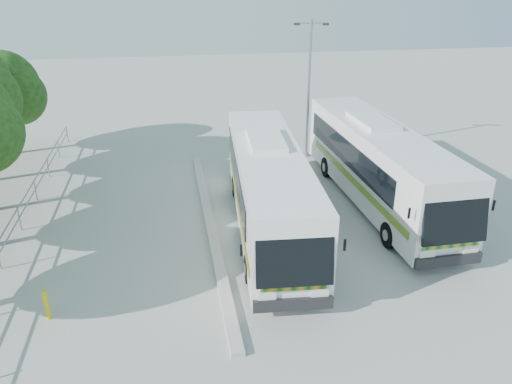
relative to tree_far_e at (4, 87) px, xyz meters
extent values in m
plane|color=#A2A29D|center=(12.63, -13.30, -3.89)|extent=(100.00, 100.00, 0.00)
cube|color=#B2B2AD|center=(10.33, -11.30, -3.81)|extent=(0.40, 16.00, 0.15)
cylinder|color=gray|center=(2.63, -9.30, -2.94)|extent=(0.06, 22.00, 0.06)
cylinder|color=gray|center=(2.63, -9.30, -3.34)|extent=(0.06, 22.00, 0.06)
cylinder|color=gray|center=(2.63, 0.70, -3.39)|extent=(0.06, 0.06, 1.00)
cylinder|color=#382314|center=(-0.07, 0.00, -2.50)|extent=(0.36, 0.36, 2.77)
sphere|color=#18350E|center=(-0.07, 0.00, 0.02)|extent=(4.03, 4.03, 4.03)
sphere|color=#18350E|center=(0.68, -0.50, -0.42)|extent=(3.28, 3.28, 3.28)
cube|color=white|center=(12.69, -11.89, -2.01)|extent=(3.44, 12.18, 3.05)
cube|color=black|center=(12.21, -17.91, -1.63)|extent=(2.33, 0.64, 1.94)
cube|color=black|center=(11.47, -11.19, -1.63)|extent=(0.80, 9.59, 1.10)
cube|color=black|center=(14.00, -11.39, -1.63)|extent=(0.80, 9.59, 1.10)
cube|color=#0B4E0E|center=(11.39, -12.09, -2.58)|extent=(0.84, 10.38, 0.28)
cylinder|color=black|center=(11.25, -15.70, -3.39)|extent=(0.38, 1.02, 1.00)
cylinder|color=black|center=(13.51, -15.87, -3.39)|extent=(0.38, 1.02, 1.00)
cylinder|color=black|center=(11.83, -8.41, -3.39)|extent=(0.38, 1.02, 1.00)
cylinder|color=black|center=(14.08, -8.59, -3.39)|extent=(0.38, 1.02, 1.00)
cube|color=silver|center=(18.04, -10.30, -1.97)|extent=(2.73, 12.32, 3.12)
cube|color=black|center=(18.12, -16.47, -1.58)|extent=(2.36, 0.50, 1.99)
cube|color=black|center=(16.73, -9.70, -1.58)|extent=(0.19, 9.83, 1.13)
cube|color=black|center=(19.33, -9.66, -1.58)|extent=(0.19, 9.83, 1.13)
cube|color=#0D5C29|center=(16.74, -10.62, -2.56)|extent=(0.18, 10.64, 0.29)
cylinder|color=black|center=(16.94, -14.30, -3.38)|extent=(0.32, 1.03, 1.02)
cylinder|color=black|center=(19.25, -14.27, -3.38)|extent=(0.32, 1.03, 1.02)
cylinder|color=black|center=(16.83, -6.83, -3.38)|extent=(0.32, 1.03, 1.02)
cylinder|color=black|center=(19.15, -6.80, -3.38)|extent=(0.32, 1.03, 1.02)
cylinder|color=#999BA1|center=(16.63, -3.56, -0.13)|extent=(0.18, 0.18, 7.52)
cylinder|color=#999BA1|center=(16.63, -3.56, 3.45)|extent=(1.49, 0.39, 0.08)
cube|color=black|center=(15.90, -3.40, 3.40)|extent=(0.36, 0.23, 0.11)
cube|color=black|center=(17.37, -3.72, 3.40)|extent=(0.36, 0.23, 0.11)
cylinder|color=gold|center=(4.88, -16.58, -3.37)|extent=(0.17, 0.17, 1.03)
camera|label=1|loc=(8.88, -29.94, 5.80)|focal=35.00mm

